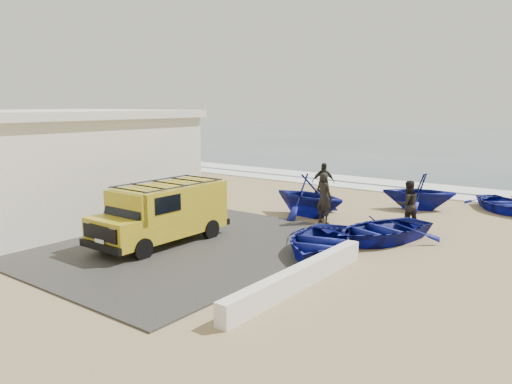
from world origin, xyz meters
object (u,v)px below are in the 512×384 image
Objects in this scene: fisherman_back at (323,182)px; parapet at (299,277)px; van at (164,211)px; fisherman_middle at (408,204)px; fisherman_front at (324,198)px; boat_near_right at (381,230)px; boat_mid_left at (309,195)px; boat_far_right at (501,203)px; boat_near_left at (319,241)px; boat_far_left at (419,191)px; building at (53,163)px.

parapet is at bearing -106.22° from fisherman_back.
fisherman_middle is at bearing 50.70° from van.
fisherman_front reaches higher than parapet.
fisherman_front is (-2.82, 1.13, 0.59)m from boat_near_right.
parapet is 5.27m from boat_near_right.
boat_mid_left is 3.20m from fisherman_back.
fisherman_back is (-1.04, 3.02, 0.06)m from boat_mid_left.
boat_near_right is at bearing -140.80° from boat_far_right.
van is at bearing -171.24° from boat_near_left.
fisherman_back is at bearing 116.59° from parapet.
boat_near_left is (-1.10, 2.88, 0.12)m from parapet.
boat_far_left is at bearing 177.06° from boat_far_right.
fisherman_front reaches higher than boat_far_right.
boat_far_right is at bearing 56.76° from boat_near_left.
boat_far_right is at bearing -115.53° from fisherman_front.
van is 1.43× the size of boat_far_right.
boat_near_right is 1.19× the size of boat_mid_left.
boat_near_left is at bearing 110.93° from parapet.
van is (6.77, -0.25, -1.08)m from building.
building is 2.39× the size of boat_near_right.
fisherman_front is at bearing -45.66° from boat_far_left.
boat_far_right is 1.78× the size of fisherman_back.
boat_near_right is at bearing 91.13° from parapet.
building reaches higher than boat_mid_left.
boat_far_left is at bearing 41.18° from building.
parapet is 11.40m from fisherman_back.
boat_near_right is at bearing 169.41° from fisherman_front.
van reaches higher than fisherman_front.
building is at bearing 40.75° from fisherman_front.
parapet is 1.59× the size of boat_near_left.
van is 5.14m from boat_near_left.
boat_far_right is 1.84× the size of fisherman_middle.
boat_mid_left is 1.84× the size of fisherman_middle.
boat_near_right is (1.00, 2.38, 0.02)m from boat_near_left.
fisherman_middle reaches higher than boat_far_right.
van is 2.37× the size of fisherman_front.
fisherman_middle reaches higher than parapet.
parapet is 13.18m from boat_far_right.
fisherman_front is 1.11× the size of fisherman_middle.
fisherman_back is at bearing -75.65° from fisherman_middle.
building is at bearing -71.39° from boat_far_left.
boat_far_right is at bearing -39.45° from boat_mid_left.
boat_mid_left is 1.00× the size of boat_far_right.
fisherman_middle is (0.03, 2.33, 0.49)m from boat_near_right.
boat_far_right is at bearing 39.56° from building.
building is 11.85m from fisherman_back.
boat_near_left is 2.11× the size of fisherman_middle.
boat_near_left is 2.58m from boat_near_right.
boat_near_left is 8.33m from fisherman_back.
building is at bearing -175.74° from boat_far_right.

